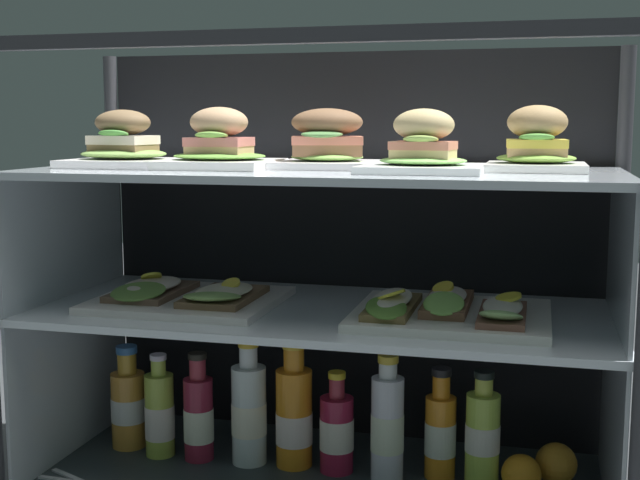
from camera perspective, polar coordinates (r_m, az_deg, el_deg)
case_frame at (r=1.70m, az=1.28°, el=-0.38°), size 1.12×0.50×0.85m
riser_lower_tier at (r=1.62m, az=0.00°, el=-10.57°), size 1.06×0.44×0.31m
shelf_lower_glass at (r=1.58m, az=0.00°, el=-4.93°), size 1.07×0.46×0.01m
riser_upper_tier at (r=1.55m, az=0.00°, el=-0.25°), size 1.06×0.44×0.25m
shelf_upper_glass at (r=1.54m, az=0.00°, el=4.54°), size 1.07×0.46×0.01m
plated_roll_sandwich_left_of_center at (r=1.67m, az=-13.16°, el=6.16°), size 0.20×0.20×0.11m
plated_roll_sandwich_mid_left at (r=1.59m, az=-6.83°, el=6.26°), size 0.21×0.21×0.11m
plated_roll_sandwich_mid_right at (r=1.59m, az=0.55°, el=6.50°), size 0.20×0.20×0.11m
plated_roll_sandwich_far_right at (r=1.46m, az=7.00°, el=6.02°), size 0.21×0.21×0.11m
plated_roll_sandwich_center at (r=1.53m, az=14.43°, el=6.15°), size 0.17×0.17×0.12m
open_sandwich_tray_right_of_center at (r=1.63m, az=-9.05°, el=-3.75°), size 0.34×0.30×0.06m
open_sandwich_tray_near_right_corner at (r=1.50m, az=8.63°, el=-4.70°), size 0.34×0.30×0.06m
juice_bottle_back_left at (r=1.83m, az=-12.84°, el=-10.84°), size 0.07×0.07×0.22m
juice_bottle_front_second at (r=1.77m, az=-10.79°, el=-11.52°), size 0.06×0.06×0.21m
juice_bottle_front_middle at (r=1.74m, az=-8.21°, el=-11.75°), size 0.06×0.06×0.22m
juice_bottle_tucked_behind at (r=1.71m, az=-4.82°, el=-11.52°), size 0.07×0.07×0.25m
juice_bottle_front_right_end at (r=1.69m, az=-1.77°, el=-11.82°), size 0.07×0.07×0.25m
juice_bottle_near_post at (r=1.67m, az=1.14°, el=-12.82°), size 0.07×0.07×0.20m
juice_bottle_front_left_end at (r=1.63m, az=4.58°, el=-12.46°), size 0.06×0.06×0.24m
juice_bottle_front_fourth at (r=1.66m, az=8.14°, el=-12.79°), size 0.06×0.06×0.21m
juice_bottle_back_right at (r=1.63m, az=10.93°, el=-12.94°), size 0.06×0.06×0.22m
orange_fruit_beside_bottles at (r=1.69m, az=15.68°, el=-14.35°), size 0.08×0.08×0.08m
orange_fruit_near_left_post at (r=1.64m, az=13.46°, el=-15.15°), size 0.07×0.07×0.07m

